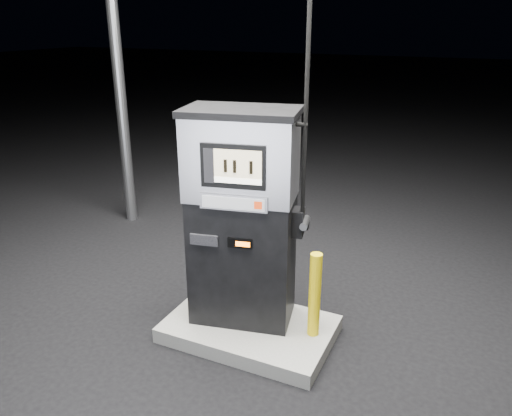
% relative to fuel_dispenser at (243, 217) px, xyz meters
% --- Properties ---
extents(ground, '(80.00, 80.00, 0.00)m').
position_rel_fuel_dispenser_xyz_m(ground, '(0.11, -0.10, -1.21)').
color(ground, black).
rests_on(ground, ground).
extents(pump_island, '(1.60, 1.00, 0.15)m').
position_rel_fuel_dispenser_xyz_m(pump_island, '(0.11, -0.10, -1.14)').
color(pump_island, slate).
rests_on(pump_island, ground).
extents(fuel_dispenser, '(1.19, 0.81, 4.29)m').
position_rel_fuel_dispenser_xyz_m(fuel_dispenser, '(0.00, 0.00, 0.00)').
color(fuel_dispenser, black).
rests_on(fuel_dispenser, pump_island).
extents(bollard_left, '(0.12, 0.12, 0.83)m').
position_rel_fuel_dispenser_xyz_m(bollard_left, '(-0.44, -0.18, -0.65)').
color(bollard_left, yellow).
rests_on(bollard_left, pump_island).
extents(bollard_right, '(0.14, 0.14, 0.83)m').
position_rel_fuel_dispenser_xyz_m(bollard_right, '(0.74, -0.01, -0.65)').
color(bollard_right, yellow).
rests_on(bollard_right, pump_island).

